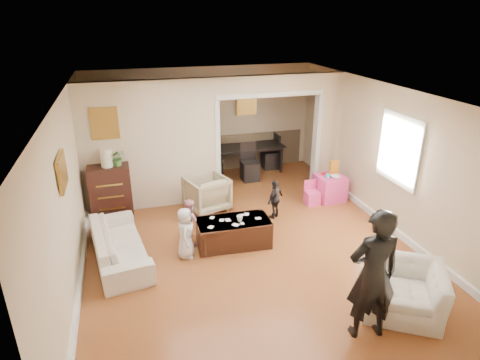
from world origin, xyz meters
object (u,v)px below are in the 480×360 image
object	(u,v)px
armchair_front	(402,289)
child_toddler	(275,199)
adult_person	(373,275)
dresser	(111,192)
play_table	(330,188)
table_lamp	(106,158)
child_kneel_b	(190,221)
sofa	(119,244)
child_kneel_a	(185,233)
cyan_cup	(328,176)
dining_table	(242,158)
armchair_back	(207,193)
coffee_cup	(240,218)
coffee_table	(233,232)

from	to	relation	value
armchair_front	child_toddler	size ratio (longest dim) A/B	1.31
armchair_front	adult_person	size ratio (longest dim) A/B	0.59
dresser	play_table	bearing A→B (deg)	-5.55
table_lamp	child_kneel_b	bearing A→B (deg)	-45.79
sofa	table_lamp	bearing A→B (deg)	-4.06
armchair_front	child_toddler	world-z (taller)	child_toddler
child_kneel_a	child_toddler	world-z (taller)	child_kneel_a
armchair_front	play_table	bearing A→B (deg)	109.69
child_kneel_b	child_toddler	world-z (taller)	child_kneel_b
adult_person	child_toddler	world-z (taller)	adult_person
dresser	adult_person	bearing A→B (deg)	-53.84
child_toddler	cyan_cup	bearing A→B (deg)	161.02
dresser	adult_person	world-z (taller)	adult_person
dining_table	child_kneel_b	xyz separation A→B (m)	(-1.86, -3.10, 0.06)
armchair_back	dresser	world-z (taller)	dresser
child_kneel_b	armchair_back	bearing A→B (deg)	-40.88
sofa	cyan_cup	world-z (taller)	cyan_cup
dining_table	child_toddler	world-z (taller)	child_toddler
table_lamp	dining_table	size ratio (longest dim) A/B	0.18
cyan_cup	adult_person	bearing A→B (deg)	-109.97
coffee_cup	child_kneel_a	world-z (taller)	child_kneel_a
armchair_front	coffee_table	xyz separation A→B (m)	(-1.73, 2.27, -0.10)
cyan_cup	child_toddler	distance (m)	1.40
sofa	table_lamp	xyz separation A→B (m)	(-0.11, 1.58, 0.97)
dresser	adult_person	distance (m)	5.18
play_table	child_kneel_a	xyz separation A→B (m)	(-3.33, -1.36, 0.17)
cyan_cup	child_toddler	world-z (taller)	child_toddler
adult_person	child_toddler	xyz separation A→B (m)	(0.01, 3.27, -0.48)
sofa	child_kneel_b	size ratio (longest dim) A/B	2.36
play_table	child_kneel_a	size ratio (longest dim) A/B	0.65
play_table	dining_table	xyz separation A→B (m)	(-1.32, 2.19, 0.07)
armchair_back	dining_table	world-z (taller)	armchair_back
play_table	cyan_cup	bearing A→B (deg)	-153.43
play_table	coffee_table	bearing A→B (deg)	-153.91
coffee_cup	adult_person	distance (m)	2.67
sofa	dresser	xyz separation A→B (m)	(-0.11, 1.58, 0.25)
sofa	child_toddler	xyz separation A→B (m)	(2.95, 0.68, 0.12)
table_lamp	adult_person	size ratio (longest dim) A/B	0.21
coffee_cup	cyan_cup	xyz separation A→B (m)	(2.28, 1.21, 0.07)
sofa	cyan_cup	distance (m)	4.43
coffee_table	child_kneel_a	size ratio (longest dim) A/B	1.42
coffee_table	cyan_cup	xyz separation A→B (m)	(2.38, 1.16, 0.35)
armchair_back	sofa	bearing A→B (deg)	21.48
child_kneel_a	play_table	bearing A→B (deg)	-53.98
armchair_front	coffee_table	size ratio (longest dim) A/B	0.83
coffee_cup	cyan_cup	bearing A→B (deg)	28.04
dresser	coffee_table	bearing A→B (deg)	-39.33
play_table	child_toddler	xyz separation A→B (m)	(-1.43, -0.46, 0.12)
sofa	child_toddler	bearing A→B (deg)	-85.00
sofa	coffee_cup	xyz separation A→B (m)	(2.00, -0.12, 0.24)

